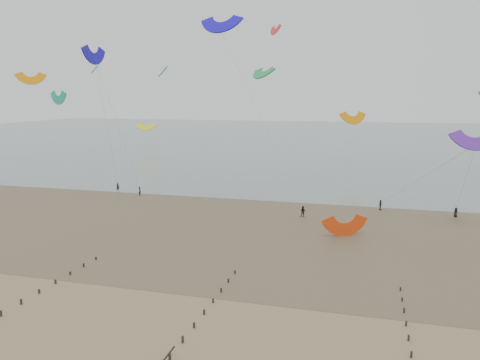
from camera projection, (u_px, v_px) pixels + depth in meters
name	position (u px, v px, depth m)	size (l,w,h in m)	color
ground	(158.00, 316.00, 43.15)	(500.00, 500.00, 0.00)	brown
sea_and_shore	(225.00, 220.00, 76.88)	(500.00, 665.00, 0.03)	#475654
kitesurfer_lead	(140.00, 191.00, 95.71)	(0.67, 0.44, 1.84)	black
kitesurfers	(441.00, 211.00, 79.14)	(105.91, 19.12, 1.89)	black
grounded_kite	(344.00, 236.00, 68.14)	(5.91, 3.10, 4.51)	#EA3F0E
kites_airborne	(278.00, 93.00, 127.72)	(240.81, 101.83, 40.99)	#5A22A6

